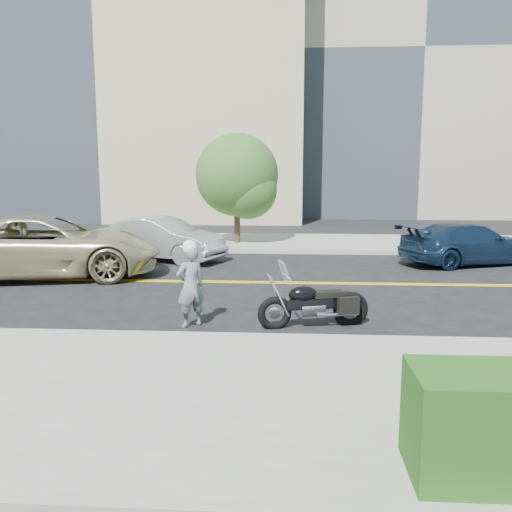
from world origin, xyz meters
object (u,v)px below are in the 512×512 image
at_px(motorcyclist, 190,284).
at_px(motorcycle, 315,294).
at_px(parked_car_silver, 162,239).
at_px(suv, 46,246).
at_px(parked_car_blue, 469,244).

height_order(motorcyclist, motorcycle, motorcyclist).
bearing_deg(motorcycle, parked_car_silver, 107.72).
height_order(motorcyclist, suv, suv).
xyz_separation_m(motorcycle, suv, (-7.23, 4.40, 0.23)).
height_order(motorcycle, parked_car_silver, parked_car_silver).
distance_m(motorcycle, parked_car_silver, 8.81).
xyz_separation_m(motorcycle, parked_car_silver, (-4.71, 7.44, 0.07)).
xyz_separation_m(parked_car_silver, parked_car_blue, (9.87, -0.18, -0.05)).
height_order(suv, parked_car_silver, suv).
height_order(suv, parked_car_blue, suv).
bearing_deg(parked_car_silver, motorcycle, -125.14).
bearing_deg(parked_car_silver, parked_car_blue, -68.51).
bearing_deg(motorcyclist, suv, -80.01).
bearing_deg(parked_car_blue, parked_car_silver, 68.31).
relative_size(suv, parked_car_silver, 1.45).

